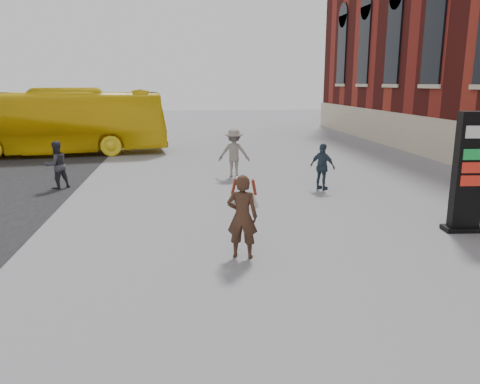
{
  "coord_description": "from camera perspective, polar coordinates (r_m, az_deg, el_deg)",
  "views": [
    {
      "loc": [
        -1.66,
        -8.24,
        3.31
      ],
      "look_at": [
        -0.46,
        1.26,
        1.06
      ],
      "focal_mm": 35.0,
      "sensor_mm": 36.0,
      "label": 1
    }
  ],
  "objects": [
    {
      "name": "ground",
      "position": [
        9.03,
        3.97,
        -8.33
      ],
      "size": [
        100.0,
        100.0,
        0.0
      ],
      "primitive_type": "plane",
      "color": "#9E9EA3"
    },
    {
      "name": "info_pylon",
      "position": [
        11.59,
        26.09,
        2.12
      ],
      "size": [
        0.9,
        0.5,
        2.71
      ],
      "rotation": [
        0.0,
        0.0,
        -0.08
      ],
      "color": "black",
      "rests_on": "ground"
    },
    {
      "name": "woman",
      "position": [
        8.93,
        0.28,
        -2.87
      ],
      "size": [
        0.73,
        0.69,
        1.63
      ],
      "rotation": [
        0.0,
        0.0,
        2.87
      ],
      "color": "#352416",
      "rests_on": "ground"
    },
    {
      "name": "bus",
      "position": [
        23.65,
        -22.74,
        7.89
      ],
      "size": [
        11.31,
        4.0,
        3.08
      ],
      "primitive_type": "imported",
      "rotation": [
        0.0,
        0.0,
        1.7
      ],
      "color": "yellow",
      "rests_on": "road"
    },
    {
      "name": "pedestrian_a",
      "position": [
        15.96,
        -21.46,
        3.09
      ],
      "size": [
        0.94,
        0.91,
        1.52
      ],
      "primitive_type": "imported",
      "rotation": [
        0.0,
        0.0,
        3.83
      ],
      "color": "#35343B",
      "rests_on": "ground"
    },
    {
      "name": "pedestrian_b",
      "position": [
        16.75,
        -0.74,
        4.78
      ],
      "size": [
        1.2,
        0.8,
        1.72
      ],
      "primitive_type": "imported",
      "rotation": [
        0.0,
        0.0,
        2.99
      ],
      "color": "gray",
      "rests_on": "ground"
    },
    {
      "name": "pedestrian_c",
      "position": [
        14.92,
        10.03,
        3.05
      ],
      "size": [
        0.84,
        0.88,
        1.47
      ],
      "primitive_type": "imported",
      "rotation": [
        0.0,
        0.0,
        2.3
      ],
      "color": "#2C3D4A",
      "rests_on": "ground"
    }
  ]
}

